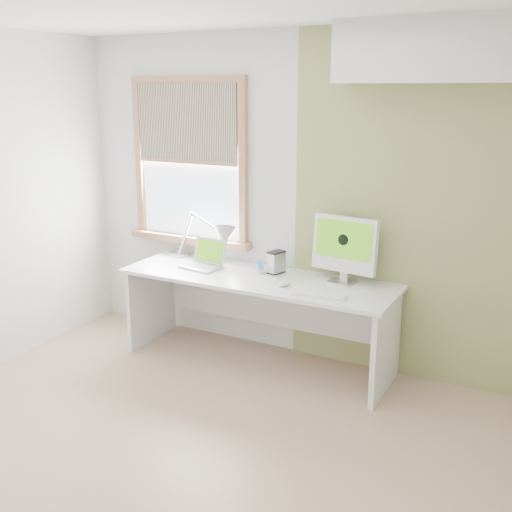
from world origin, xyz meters
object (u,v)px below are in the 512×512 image
Objects in this scene: desk at (261,298)px; external_drive at (276,262)px; imac at (345,246)px; desk_lamp at (216,238)px; laptop at (205,260)px.

external_drive is (0.08, 0.10, 0.28)m from desk.
external_drive is 0.59m from imac.
imac is (1.13, 0.00, 0.07)m from desk_lamp.
desk_lamp is 2.00× the size of laptop.
external_drive reaches higher than desk.
laptop reaches higher than desk.
desk is 4.22× the size of imac.
imac is (0.64, 0.13, 0.48)m from desk.
desk is 6.12× the size of laptop.
external_drive is at bearing -176.39° from imac.
desk_lamp is at bearing 165.29° from desk.
desk_lamp is 1.38× the size of imac.
laptop is 0.69× the size of imac.
desk_lamp is (-0.50, 0.13, 0.41)m from desk.
laptop is (-0.02, -0.14, -0.16)m from desk_lamp.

